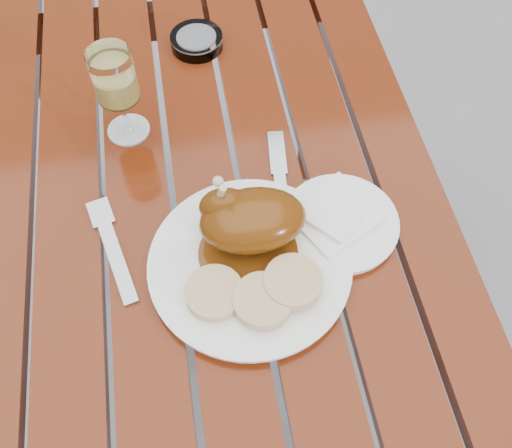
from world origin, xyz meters
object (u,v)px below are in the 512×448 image
(dinner_plate, at_px, (250,265))
(side_plate, at_px, (340,223))
(ashtray, at_px, (197,41))
(wine_glass, at_px, (119,95))
(table, at_px, (218,284))

(dinner_plate, relative_size, side_plate, 1.66)
(ashtray, bearing_deg, wine_glass, -126.18)
(table, distance_m, wine_glass, 0.50)
(table, bearing_deg, wine_glass, 129.00)
(table, height_order, side_plate, side_plate)
(ashtray, bearing_deg, side_plate, -69.02)
(side_plate, bearing_deg, wine_glass, 141.20)
(wine_glass, relative_size, ashtray, 1.71)
(dinner_plate, xyz_separation_m, ashtray, (-0.02, 0.52, 0.00))
(table, distance_m, ashtray, 0.53)
(wine_glass, height_order, ashtray, wine_glass)
(dinner_plate, xyz_separation_m, side_plate, (0.16, 0.05, -0.00))
(side_plate, height_order, ashtray, ashtray)
(table, relative_size, dinner_plate, 3.81)
(table, distance_m, side_plate, 0.45)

